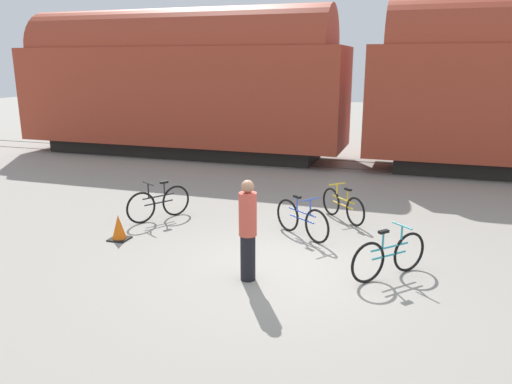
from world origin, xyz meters
The scene contains 10 objects.
ground_plane centered at (0.00, 0.00, 0.00)m, with size 80.00×80.00×0.00m, color gray.
freight_train centered at (0.00, 10.02, 3.01)m, with size 27.34×3.10×5.72m.
rail_near centered at (0.00, 9.31, 0.01)m, with size 39.34×0.07×0.01m, color #4C4238.
rail_far centered at (0.00, 10.74, 0.01)m, with size 39.34×0.07×0.01m, color #4C4238.
bicycle_blue centered at (-0.06, 1.80, 0.39)m, with size 1.41×1.04×0.92m.
bicycle_black centered at (-3.62, 1.94, 0.40)m, with size 0.93×1.50×0.95m.
bicycle_yellow centered at (0.61, 3.25, 0.37)m, with size 1.20×1.21×0.86m.
bicycle_teal centered at (1.88, 0.22, 0.39)m, with size 1.19×1.31×0.93m.
person_in_red centered at (-0.45, -0.67, 0.92)m, with size 0.31×0.31×1.80m.
traffic_cone centered at (-3.74, 0.40, 0.25)m, with size 0.40×0.40×0.55m.
Camera 1 is at (2.20, -8.31, 3.70)m, focal length 35.00 mm.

